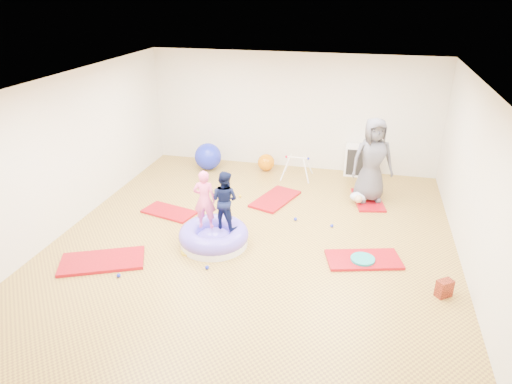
# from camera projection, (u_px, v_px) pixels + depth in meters

# --- Properties ---
(room) EXTENTS (7.01, 8.01, 2.81)m
(room) POSITION_uv_depth(u_px,v_px,m) (252.00, 172.00, 7.48)
(room) COLOR #B59636
(room) RESTS_ON ground
(gym_mat_front_left) EXTENTS (1.50, 1.16, 0.06)m
(gym_mat_front_left) POSITION_uv_depth(u_px,v_px,m) (102.00, 261.00, 7.54)
(gym_mat_front_left) COLOR #AE1112
(gym_mat_front_left) RESTS_ON ground
(gym_mat_mid_left) EXTENTS (1.16, 0.77, 0.04)m
(gym_mat_mid_left) POSITION_uv_depth(u_px,v_px,m) (169.00, 212.00, 9.19)
(gym_mat_mid_left) COLOR #AE1112
(gym_mat_mid_left) RESTS_ON ground
(gym_mat_center_back) EXTENTS (0.97, 1.35, 0.05)m
(gym_mat_center_back) POSITION_uv_depth(u_px,v_px,m) (275.00, 199.00, 9.74)
(gym_mat_center_back) COLOR #AE1112
(gym_mat_center_back) RESTS_ON ground
(gym_mat_right) EXTENTS (1.33, 0.91, 0.05)m
(gym_mat_right) POSITION_uv_depth(u_px,v_px,m) (364.00, 260.00, 7.59)
(gym_mat_right) COLOR #AE1112
(gym_mat_right) RESTS_ON ground
(gym_mat_rear_right) EXTENTS (0.77, 1.20, 0.05)m
(gym_mat_rear_right) POSITION_uv_depth(u_px,v_px,m) (368.00, 200.00, 9.70)
(gym_mat_rear_right) COLOR #AE1112
(gym_mat_rear_right) RESTS_ON ground
(inflatable_cushion) EXTENTS (1.23, 1.23, 0.39)m
(inflatable_cushion) POSITION_uv_depth(u_px,v_px,m) (214.00, 237.00, 8.03)
(inflatable_cushion) COLOR white
(inflatable_cushion) RESTS_ON ground
(child_pink) EXTENTS (0.42, 0.30, 1.06)m
(child_pink) POSITION_uv_depth(u_px,v_px,m) (204.00, 197.00, 7.79)
(child_pink) COLOR #FF5A99
(child_pink) RESTS_ON inflatable_cushion
(child_navy) EXTENTS (0.59, 0.51, 1.05)m
(child_navy) POSITION_uv_depth(u_px,v_px,m) (224.00, 197.00, 7.80)
(child_navy) COLOR #0B1134
(child_navy) RESTS_ON inflatable_cushion
(adult_caregiver) EXTENTS (0.99, 0.79, 1.76)m
(adult_caregiver) POSITION_uv_depth(u_px,v_px,m) (372.00, 160.00, 9.33)
(adult_caregiver) COLOR #494852
(adult_caregiver) RESTS_ON gym_mat_rear_right
(infant) EXTENTS (0.36, 0.36, 0.21)m
(infant) POSITION_uv_depth(u_px,v_px,m) (359.00, 197.00, 9.52)
(infant) COLOR silver
(infant) RESTS_ON gym_mat_rear_right
(ball_pit_balls) EXTENTS (3.18, 3.38, 0.07)m
(ball_pit_balls) POSITION_uv_depth(u_px,v_px,m) (238.00, 231.00, 8.47)
(ball_pit_balls) COLOR #1823C4
(ball_pit_balls) RESTS_ON ground
(exercise_ball_blue) EXTENTS (0.66, 0.66, 0.66)m
(exercise_ball_blue) POSITION_uv_depth(u_px,v_px,m) (208.00, 156.00, 11.27)
(exercise_ball_blue) COLOR #1823C4
(exercise_ball_blue) RESTS_ON ground
(exercise_ball_orange) EXTENTS (0.41, 0.41, 0.41)m
(exercise_ball_orange) POSITION_uv_depth(u_px,v_px,m) (266.00, 162.00, 11.24)
(exercise_ball_orange) COLOR orange
(exercise_ball_orange) RESTS_ON ground
(infant_play_gym) EXTENTS (0.70, 0.66, 0.53)m
(infant_play_gym) POSITION_uv_depth(u_px,v_px,m) (297.00, 164.00, 10.72)
(infant_play_gym) COLOR white
(infant_play_gym) RESTS_ON ground
(cube_shelf) EXTENTS (0.74, 0.36, 0.74)m
(cube_shelf) POSITION_uv_depth(u_px,v_px,m) (361.00, 161.00, 10.89)
(cube_shelf) COLOR white
(cube_shelf) RESTS_ON ground
(balance_disc) EXTENTS (0.40, 0.40, 0.09)m
(balance_disc) POSITION_uv_depth(u_px,v_px,m) (363.00, 260.00, 7.53)
(balance_disc) COLOR teal
(balance_disc) RESTS_ON ground
(backpack) EXTENTS (0.27, 0.26, 0.27)m
(backpack) POSITION_uv_depth(u_px,v_px,m) (444.00, 288.00, 6.69)
(backpack) COLOR red
(backpack) RESTS_ON ground
(yellow_toy) EXTENTS (0.22, 0.22, 0.03)m
(yellow_toy) POSITION_uv_depth(u_px,v_px,m) (187.00, 252.00, 7.81)
(yellow_toy) COLOR gold
(yellow_toy) RESTS_ON ground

